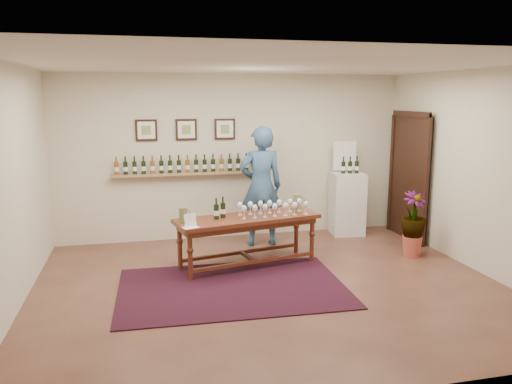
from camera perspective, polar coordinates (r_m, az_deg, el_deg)
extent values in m
plane|color=#4F2D22|center=(6.57, 1.62, -10.76)|extent=(6.00, 6.00, 0.00)
plane|color=beige|center=(8.61, -2.59, 4.04)|extent=(6.00, 0.00, 6.00)
plane|color=beige|center=(3.89, 11.21, -4.57)|extent=(6.00, 0.00, 6.00)
plane|color=beige|center=(6.16, -26.39, 0.18)|extent=(0.00, 5.00, 5.00)
plane|color=beige|center=(7.54, 24.33, 2.11)|extent=(0.00, 5.00, 5.00)
plane|color=silver|center=(6.12, 1.76, 14.41)|extent=(6.00, 6.00, 0.00)
cube|color=tan|center=(8.45, -7.81, 2.10)|extent=(2.50, 0.16, 0.04)
cube|color=black|center=(8.95, 17.28, 1.55)|extent=(0.10, 1.00, 2.10)
cube|color=black|center=(8.92, 17.00, 1.54)|extent=(0.04, 1.12, 2.22)
cube|color=black|center=(8.40, -12.43, 6.91)|extent=(0.35, 0.03, 0.35)
cube|color=white|center=(8.38, -12.42, 6.90)|extent=(0.28, 0.01, 0.28)
cube|color=#86A050|center=(8.38, -12.42, 6.90)|extent=(0.15, 0.00, 0.15)
cube|color=black|center=(8.43, -7.98, 7.07)|extent=(0.35, 0.03, 0.35)
cube|color=white|center=(8.41, -7.96, 7.07)|extent=(0.28, 0.01, 0.28)
cube|color=#86A050|center=(8.41, -7.96, 7.06)|extent=(0.15, 0.00, 0.15)
cube|color=black|center=(8.52, -3.59, 7.19)|extent=(0.35, 0.03, 0.35)
cube|color=white|center=(8.50, -3.56, 7.19)|extent=(0.28, 0.01, 0.28)
cube|color=#86A050|center=(8.50, -3.56, 7.18)|extent=(0.15, 0.00, 0.15)
cube|color=#470D0C|center=(6.52, -2.72, -10.86)|extent=(2.94, 2.01, 0.02)
cube|color=#4C2813|center=(7.14, -0.97, -3.04)|extent=(2.16, 1.07, 0.06)
cube|color=#4C2813|center=(7.16, -0.97, -3.56)|extent=(2.03, 0.94, 0.09)
cylinder|color=#4C2813|center=(6.71, -7.54, -7.32)|extent=(0.08, 0.08, 0.68)
cylinder|color=#4C2813|center=(7.46, 6.42, -5.42)|extent=(0.08, 0.08, 0.68)
cylinder|color=#4C2813|center=(7.14, -8.70, -6.23)|extent=(0.08, 0.08, 0.68)
cylinder|color=#4C2813|center=(7.85, 4.62, -4.56)|extent=(0.08, 0.08, 0.68)
cube|color=#4C2813|center=(7.10, -0.17, -7.96)|extent=(1.85, 0.44, 0.05)
cube|color=#4C2813|center=(7.50, -1.70, -6.91)|extent=(1.85, 0.44, 0.05)
cube|color=#4C2813|center=(7.30, -0.96, -7.42)|extent=(0.14, 0.47, 0.05)
cube|color=white|center=(6.60, -7.53, -3.24)|extent=(0.24, 0.21, 0.18)
cube|color=silver|center=(9.02, 10.34, -1.29)|extent=(0.61, 0.61, 1.10)
cube|color=white|center=(9.02, 10.09, 4.09)|extent=(0.41, 0.07, 0.57)
cone|color=#BC4E3E|center=(8.07, 17.38, -5.93)|extent=(0.30, 0.30, 0.32)
imported|color=#163716|center=(7.96, 17.56, -2.93)|extent=(0.54, 0.54, 0.55)
imported|color=#33577A|center=(8.12, 0.57, 0.63)|extent=(0.73, 0.49, 1.96)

